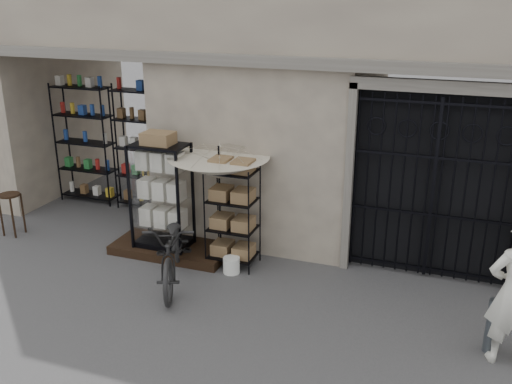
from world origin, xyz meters
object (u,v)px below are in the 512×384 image
at_px(display_cabinet, 162,201).
at_px(wire_rack, 233,217).
at_px(white_bucket, 231,265).
at_px(wooden_stool, 12,213).
at_px(steel_bollard, 491,326).
at_px(market_umbrella, 219,162).
at_px(shopkeeper, 504,360).
at_px(bicycle, 176,281).

height_order(display_cabinet, wire_rack, display_cabinet).
bearing_deg(white_bucket, wire_rack, 106.63).
xyz_separation_m(wooden_stool, steel_bollard, (8.16, -0.91, -0.05)).
relative_size(display_cabinet, steel_bollard, 2.65).
height_order(display_cabinet, wooden_stool, display_cabinet).
bearing_deg(steel_bollard, display_cabinet, 167.56).
bearing_deg(steel_bollard, white_bucket, 167.28).
distance_m(white_bucket, steel_bollard, 3.91).
distance_m(market_umbrella, wooden_stool, 4.18).
distance_m(display_cabinet, steel_bollard, 5.32).
xyz_separation_m(wire_rack, wooden_stool, (-4.26, -0.24, -0.42)).
bearing_deg(wooden_stool, wire_rack, 3.28).
distance_m(wooden_stool, shopkeeper, 8.42).
distance_m(wire_rack, steel_bollard, 4.09).
xyz_separation_m(white_bucket, steel_bollard, (3.81, -0.86, 0.23)).
height_order(market_umbrella, bicycle, market_umbrella).
bearing_deg(wire_rack, steel_bollard, -1.11).
xyz_separation_m(bicycle, shopkeeper, (4.70, -0.43, 0.00)).
distance_m(display_cabinet, wooden_stool, 3.05).
distance_m(steel_bollard, shopkeeper, 0.43).
height_order(wooden_stool, shopkeeper, wooden_stool).
bearing_deg(white_bucket, shopkeeper, -13.92).
bearing_deg(bicycle, wire_rack, 32.59).
bearing_deg(white_bucket, bicycle, -141.52).
relative_size(wire_rack, market_umbrella, 0.73).
distance_m(white_bucket, wooden_stool, 4.36).
height_order(white_bucket, bicycle, bicycle).
xyz_separation_m(market_umbrella, bicycle, (-0.33, -1.02, -1.68)).
height_order(wooden_stool, steel_bollard, wooden_stool).
relative_size(wooden_stool, steel_bollard, 1.09).
xyz_separation_m(market_umbrella, steel_bollard, (4.19, -1.32, -1.32)).
bearing_deg(display_cabinet, shopkeeper, -25.10).
xyz_separation_m(bicycle, wooden_stool, (-3.64, 0.61, 0.42)).
xyz_separation_m(market_umbrella, white_bucket, (0.38, -0.46, -1.55)).
distance_m(market_umbrella, bicycle, 1.99).
height_order(display_cabinet, bicycle, display_cabinet).
xyz_separation_m(wooden_stool, shopkeeper, (8.34, -1.04, -0.42)).
distance_m(display_cabinet, shopkeeper, 5.58).
distance_m(display_cabinet, market_umbrella, 1.23).
height_order(display_cabinet, market_umbrella, market_umbrella).
bearing_deg(market_umbrella, wooden_stool, -174.14).
bearing_deg(white_bucket, wooden_stool, 179.36).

